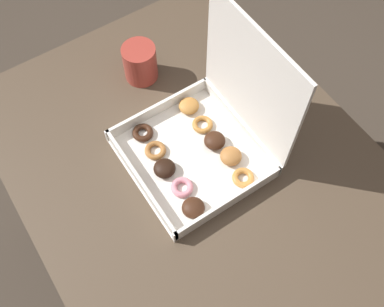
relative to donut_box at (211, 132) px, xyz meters
name	(u,v)px	position (x,y,z in m)	size (l,w,h in m)	color
ground_plane	(192,252)	(0.01, -0.06, -0.85)	(8.00, 8.00, 0.00)	#42382D
dining_table	(193,181)	(0.01, -0.06, -0.19)	(1.05, 0.84, 0.78)	#4C3D2D
donut_box	(211,132)	(0.00, 0.00, 0.00)	(0.32, 0.31, 0.35)	silver
coffee_mug	(140,62)	(-0.30, -0.03, -0.02)	(0.09, 0.09, 0.10)	#A3382D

